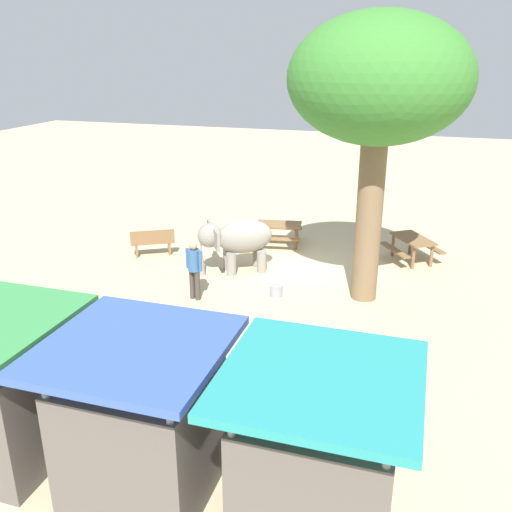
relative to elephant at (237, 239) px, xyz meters
The scene contains 10 objects.
ground_plane 1.83m from the elephant, 156.62° to the right, with size 60.00×60.00×0.00m, color tan.
elephant is the anchor object (origin of this frame).
person_handler 2.25m from the elephant, 79.27° to the left, with size 0.50×0.32×1.62m.
shade_tree_main 5.99m from the elephant, 168.80° to the left, with size 4.39×4.02×7.19m.
wooden_bench 3.12m from the elephant, ahead, with size 1.41×1.04×0.88m.
picnic_table_near 5.55m from the elephant, 153.89° to the right, with size 2.07×2.07×0.78m.
picnic_table_far 2.74m from the elephant, 102.49° to the right, with size 1.74×1.72×0.78m.
market_stall_teal 9.75m from the elephant, 115.48° to the left, with size 2.50×2.50×2.52m.
market_stall_blue 8.94m from the elephant, 100.27° to the left, with size 2.50×2.50×2.52m.
feed_bucket 2.28m from the elephant, 139.22° to the left, with size 0.36×0.36×0.32m, color gray.
Camera 1 is at (-3.80, 15.33, 6.31)m, focal length 39.10 mm.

